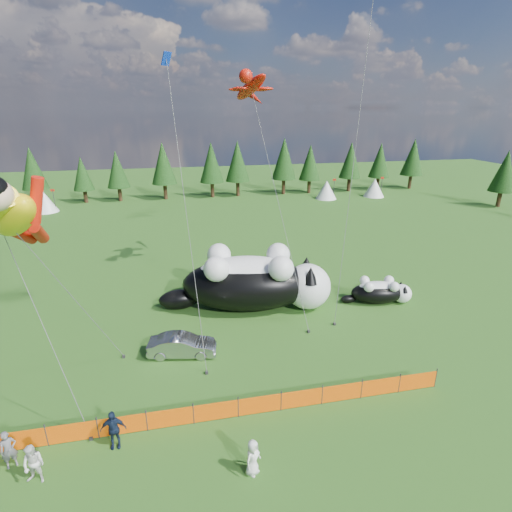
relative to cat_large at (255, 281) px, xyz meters
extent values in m
plane|color=#163D0B|center=(-3.91, -7.23, -2.05)|extent=(160.00, 160.00, 0.00)
cylinder|color=#262626|center=(-10.91, -10.23, -1.50)|extent=(0.06, 0.06, 1.10)
cylinder|color=#262626|center=(-8.91, -10.23, -1.50)|extent=(0.06, 0.06, 1.10)
cylinder|color=#262626|center=(-6.91, -10.23, -1.50)|extent=(0.06, 0.06, 1.10)
cylinder|color=#262626|center=(-4.91, -10.23, -1.50)|extent=(0.06, 0.06, 1.10)
cylinder|color=#262626|center=(-2.91, -10.23, -1.50)|extent=(0.06, 0.06, 1.10)
cylinder|color=#262626|center=(-0.91, -10.23, -1.50)|extent=(0.06, 0.06, 1.10)
cylinder|color=#262626|center=(1.09, -10.23, -1.50)|extent=(0.06, 0.06, 1.10)
cylinder|color=#262626|center=(3.09, -10.23, -1.50)|extent=(0.06, 0.06, 1.10)
cylinder|color=#262626|center=(5.09, -10.23, -1.50)|extent=(0.06, 0.06, 1.10)
cylinder|color=#262626|center=(7.09, -10.23, -1.50)|extent=(0.06, 0.06, 1.10)
cube|color=#F75805|center=(-11.91, -10.23, -1.55)|extent=(2.00, 0.04, 0.90)
cube|color=#F75805|center=(-9.91, -10.23, -1.55)|extent=(2.00, 0.04, 0.90)
cube|color=#F75805|center=(-7.91, -10.23, -1.55)|extent=(2.00, 0.04, 0.90)
cube|color=#F75805|center=(-5.91, -10.23, -1.55)|extent=(2.00, 0.04, 0.90)
cube|color=#F75805|center=(-3.91, -10.23, -1.55)|extent=(2.00, 0.04, 0.90)
cube|color=#F75805|center=(-1.91, -10.23, -1.55)|extent=(2.00, 0.04, 0.90)
cube|color=#F75805|center=(0.09, -10.23, -1.55)|extent=(2.00, 0.04, 0.90)
cube|color=#F75805|center=(2.09, -10.23, -1.55)|extent=(2.00, 0.04, 0.90)
cube|color=#F75805|center=(4.09, -10.23, -1.55)|extent=(2.00, 0.04, 0.90)
cube|color=#F75805|center=(6.09, -10.23, -1.55)|extent=(2.00, 0.04, 0.90)
ellipsoid|color=black|center=(-0.51, 0.10, -0.26)|extent=(9.55, 5.75, 3.57)
ellipsoid|color=white|center=(-0.51, 0.10, 0.63)|extent=(7.19, 4.18, 2.18)
sphere|color=white|center=(3.59, -0.68, -0.46)|extent=(3.18, 3.18, 3.18)
sphere|color=#E4585A|center=(4.92, -0.93, -0.46)|extent=(0.44, 0.44, 0.44)
ellipsoid|color=black|center=(-5.19, 0.98, -1.35)|extent=(2.99, 1.88, 1.39)
cone|color=black|center=(3.41, -1.61, 0.81)|extent=(1.11, 1.11, 1.11)
cone|color=black|center=(3.77, 0.26, 0.81)|extent=(1.11, 1.11, 1.11)
sphere|color=white|center=(1.88, 0.96, 1.43)|extent=(1.67, 1.67, 1.67)
sphere|color=white|center=(1.40, -1.58, 1.43)|extent=(1.67, 1.67, 1.67)
sphere|color=white|center=(-2.22, 1.73, 1.43)|extent=(1.67, 1.67, 1.67)
sphere|color=white|center=(-2.70, -0.81, 1.43)|extent=(1.67, 1.67, 1.67)
ellipsoid|color=black|center=(8.76, -1.06, -1.28)|extent=(4.07, 2.44, 1.52)
ellipsoid|color=white|center=(8.76, -1.06, -0.90)|extent=(3.06, 1.77, 0.93)
sphere|color=white|center=(10.51, -1.38, -1.37)|extent=(1.36, 1.36, 1.36)
sphere|color=#E4585A|center=(11.07, -1.49, -1.37)|extent=(0.19, 0.19, 0.19)
ellipsoid|color=black|center=(6.76, -0.69, -1.75)|extent=(1.27, 0.80, 0.59)
cone|color=black|center=(10.43, -1.78, -0.83)|extent=(0.47, 0.47, 0.47)
cone|color=black|center=(10.58, -0.98, -0.83)|extent=(0.47, 0.47, 0.47)
sphere|color=white|center=(9.77, -0.69, -0.56)|extent=(0.71, 0.71, 0.71)
sphere|color=white|center=(9.57, -1.77, -0.56)|extent=(0.71, 0.71, 0.71)
sphere|color=white|center=(8.02, -0.36, -0.56)|extent=(0.71, 0.71, 0.71)
sphere|color=white|center=(7.82, -1.45, -0.56)|extent=(0.71, 0.71, 0.71)
imported|color=#A6A6AA|center=(-5.20, -4.79, -1.42)|extent=(3.97, 1.95, 1.25)
imported|color=#5E5D63|center=(-12.03, -11.00, -1.23)|extent=(0.70, 0.60, 1.63)
imported|color=silver|center=(-10.87, -11.96, -1.21)|extent=(0.92, 0.69, 1.67)
imported|color=#131E36|center=(-8.18, -10.83, -1.17)|extent=(1.04, 0.55, 1.76)
imported|color=silver|center=(-2.87, -13.27, -1.28)|extent=(0.88, 0.87, 1.53)
cylinder|color=#595959|center=(-9.61, -6.75, 2.81)|extent=(0.03, 0.03, 10.78)
cube|color=#262626|center=(-8.46, -4.38, -1.97)|extent=(0.15, 0.15, 0.16)
cylinder|color=#595959|center=(1.80, 1.14, 5.32)|extent=(0.03, 0.03, 17.76)
cube|color=#262626|center=(2.60, -3.98, -1.97)|extent=(0.15, 0.15, 0.16)
cylinder|color=#595959|center=(-11.27, -8.11, 4.55)|extent=(0.03, 0.03, 14.17)
cube|color=#262626|center=(-9.23, -10.25, -1.97)|extent=(0.15, 0.15, 0.16)
cylinder|color=#595959|center=(-4.48, -4.46, 5.77)|extent=(0.03, 0.03, 16.06)
cube|color=#262626|center=(-4.03, -6.80, -1.97)|extent=(0.15, 0.15, 0.16)
cylinder|color=#595959|center=(6.02, -1.18, 7.96)|extent=(0.03, 0.03, 20.44)
cube|color=#262626|center=(4.54, -3.45, -1.97)|extent=(0.15, 0.15, 0.16)
camera|label=1|loc=(-5.13, -24.54, 11.15)|focal=28.00mm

